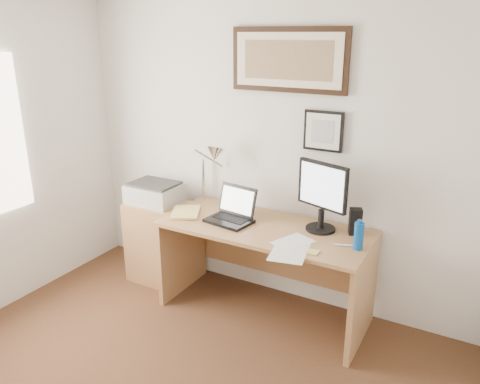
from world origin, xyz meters
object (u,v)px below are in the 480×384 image
Objects in this scene: book at (172,212)px; laptop at (232,213)px; side_cabinet at (160,241)px; water_bottle at (359,236)px; lcd_monitor at (322,193)px; printer at (155,193)px; desk at (269,250)px.

book is 0.80× the size of laptop.
side_cabinet is 1.86m from water_bottle.
laptop is (0.79, -0.06, 0.44)m from side_cabinet.
lcd_monitor is (-0.33, 0.18, 0.19)m from water_bottle.
printer is (-1.49, -0.07, -0.22)m from lcd_monitor.
laptop is at bearing -160.37° from desk.
water_bottle is 0.43× the size of printer.
side_cabinet is 0.46× the size of desk.
book is at bearing -164.48° from desk.
side_cabinet is 1.40× the size of lcd_monitor.
laptop is 0.72m from lcd_monitor.
printer is at bearing 158.10° from side_cabinet.
lcd_monitor is (0.67, 0.15, 0.23)m from laptop.
printer is (-1.10, -0.02, 0.30)m from desk.
side_cabinet is at bearing 149.01° from book.
lcd_monitor is at bearing 12.37° from laptop.
lcd_monitor reaches higher than printer.
side_cabinet is 2.46× the size of book.
desk reaches higher than side_cabinet.
lcd_monitor is at bearing 12.69° from book.
water_bottle reaches higher than side_cabinet.
printer is (-0.33, 0.19, 0.06)m from book.
water_bottle is (1.79, -0.09, 0.48)m from side_cabinet.
laptop is at bearing 178.29° from water_bottle.
water_bottle is 1.50m from book.
water_bottle is 0.51× the size of laptop.
printer is at bearing 176.61° from water_bottle.
printer is at bearing -177.38° from lcd_monitor.
printer is (-0.83, 0.08, 0.01)m from laptop.
laptop is (0.49, 0.11, 0.05)m from book.
water_bottle is at bearing -3.01° from side_cabinet.
printer reaches higher than book.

